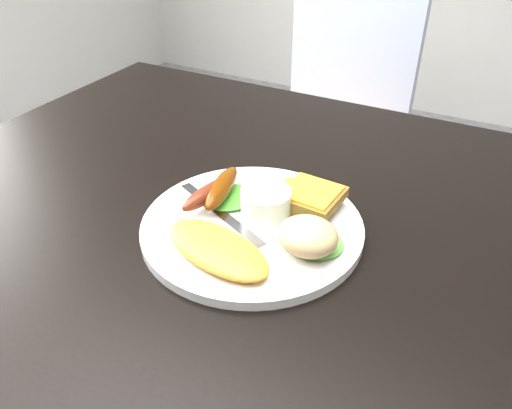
# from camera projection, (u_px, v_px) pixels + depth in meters

# --- Properties ---
(dining_table) EXTENTS (1.20, 0.80, 0.04)m
(dining_table) POSITION_uv_depth(u_px,v_px,m) (319.00, 245.00, 0.61)
(dining_table) COLOR black
(dining_table) RESTS_ON ground
(dining_chair) EXTENTS (0.42, 0.42, 0.05)m
(dining_chair) POSITION_uv_depth(u_px,v_px,m) (327.00, 132.00, 1.51)
(dining_chair) COLOR tan
(dining_chair) RESTS_ON ground
(plate) EXTENTS (0.27, 0.27, 0.01)m
(plate) POSITION_uv_depth(u_px,v_px,m) (252.00, 226.00, 0.60)
(plate) COLOR white
(plate) RESTS_ON dining_table
(lettuce_left) EXTENTS (0.08, 0.08, 0.01)m
(lettuce_left) POSITION_uv_depth(u_px,v_px,m) (225.00, 196.00, 0.64)
(lettuce_left) COLOR green
(lettuce_left) RESTS_ON plate
(lettuce_right) EXTENTS (0.08, 0.08, 0.01)m
(lettuce_right) POSITION_uv_depth(u_px,v_px,m) (313.00, 241.00, 0.56)
(lettuce_right) COLOR #55A33A
(lettuce_right) RESTS_ON plate
(omelette) EXTENTS (0.15, 0.10, 0.02)m
(omelette) POSITION_uv_depth(u_px,v_px,m) (217.00, 248.00, 0.54)
(omelette) COLOR yellow
(omelette) RESTS_ON plate
(sausage_a) EXTENTS (0.04, 0.09, 0.02)m
(sausage_a) POSITION_uv_depth(u_px,v_px,m) (207.00, 194.00, 0.61)
(sausage_a) COLOR maroon
(sausage_a) RESTS_ON lettuce_left
(sausage_b) EXTENTS (0.04, 0.10, 0.02)m
(sausage_b) POSITION_uv_depth(u_px,v_px,m) (222.00, 188.00, 0.63)
(sausage_b) COLOR #693205
(sausage_b) RESTS_ON lettuce_left
(ramekin) EXTENTS (0.07, 0.07, 0.04)m
(ramekin) POSITION_uv_depth(u_px,v_px,m) (266.00, 204.00, 0.60)
(ramekin) COLOR white
(ramekin) RESTS_ON plate
(toast_a) EXTENTS (0.07, 0.07, 0.01)m
(toast_a) POSITION_uv_depth(u_px,v_px,m) (300.00, 200.00, 0.63)
(toast_a) COLOR #935B24
(toast_a) RESTS_ON plate
(toast_b) EXTENTS (0.07, 0.07, 0.01)m
(toast_b) POSITION_uv_depth(u_px,v_px,m) (311.00, 196.00, 0.61)
(toast_b) COLOR olive
(toast_b) RESTS_ON toast_a
(potato_salad) EXTENTS (0.08, 0.07, 0.04)m
(potato_salad) POSITION_uv_depth(u_px,v_px,m) (308.00, 236.00, 0.54)
(potato_salad) COLOR #C9BB8E
(potato_salad) RESTS_ON lettuce_right
(fork) EXTENTS (0.16, 0.08, 0.00)m
(fork) POSITION_uv_depth(u_px,v_px,m) (220.00, 214.00, 0.61)
(fork) COLOR #ADAFB7
(fork) RESTS_ON plate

